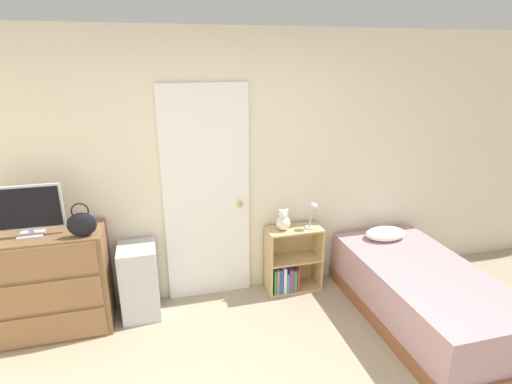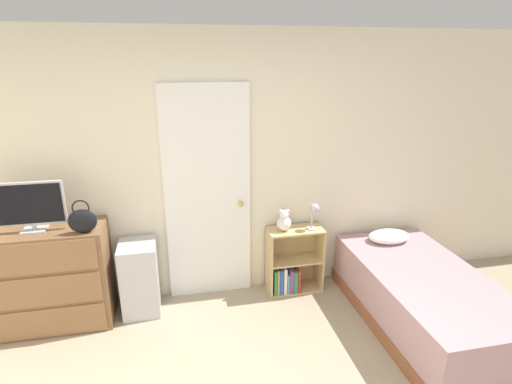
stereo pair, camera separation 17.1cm
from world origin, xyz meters
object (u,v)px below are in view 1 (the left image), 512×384
teddy_bear (283,221)px  bed (422,294)px  dresser (49,283)px  tv (27,210)px  handbag (82,224)px  bookshelf (289,265)px  desk_lamp (313,210)px  storage_bin (139,281)px

teddy_bear → bed: 1.43m
dresser → tv: 0.69m
handbag → bookshelf: size_ratio=0.42×
tv → teddy_bear: (2.18, 0.11, -0.37)m
handbag → bookshelf: bearing=7.3°
desk_lamp → tv: bearing=-178.3°
storage_bin → desk_lamp: size_ratio=2.56×
desk_lamp → bed: (0.79, -0.74, -0.61)m
teddy_bear → handbag: bearing=-172.4°
storage_bin → teddy_bear: teddy_bear is taller
handbag → bed: handbag is taller
tv → desk_lamp: size_ratio=2.00×
desk_lamp → teddy_bear: bearing=172.6°
dresser → tv: bearing=-163.5°
dresser → handbag: handbag is taller
dresser → bookshelf: dresser is taller
storage_bin → teddy_bear: size_ratio=3.14×
tv → bed: (3.26, -0.67, -0.89)m
desk_lamp → bed: 1.24m
bookshelf → desk_lamp: 0.64m
teddy_bear → bed: bearing=-36.0°
tv → teddy_bear: bearing=2.9°
bookshelf → storage_bin: bearing=-177.8°
bookshelf → teddy_bear: size_ratio=3.07×
dresser → handbag: 0.68m
dresser → bookshelf: bearing=2.5°
dresser → storage_bin: dresser is taller
handbag → desk_lamp: size_ratio=1.06×
teddy_bear → bed: size_ratio=0.12×
desk_lamp → handbag: bearing=-174.5°
storage_bin → tv: bearing=-175.8°
handbag → storage_bin: (0.38, 0.18, -0.68)m
storage_bin → teddy_bear: 1.46m
tv → bookshelf: (2.26, 0.11, -0.88)m
storage_bin → teddy_bear: bearing=2.2°
bed → bookshelf: bearing=141.8°
bookshelf → bed: bearing=-38.2°
bookshelf → tv: bearing=-177.1°
desk_lamp → bed: size_ratio=0.15×
dresser → bed: 3.28m
handbag → bed: (2.85, -0.55, -0.77)m
handbag → teddy_bear: size_ratio=1.30×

